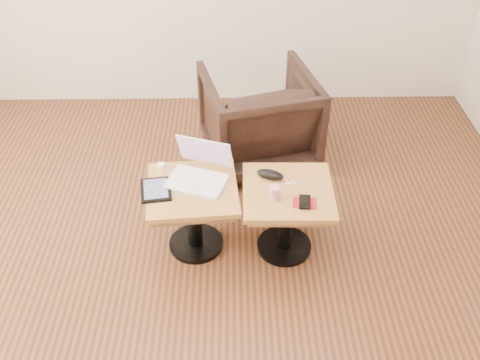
{
  "coord_description": "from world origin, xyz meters",
  "views": [
    {
      "loc": [
        0.24,
        -1.98,
        2.42
      ],
      "look_at": [
        0.28,
        0.4,
        0.52
      ],
      "focal_mm": 40.0,
      "sensor_mm": 36.0,
      "label": 1
    }
  ],
  "objects_px": {
    "laptop": "(199,172)",
    "striped_cup": "(274,193)",
    "armchair": "(259,118)",
    "side_table_left": "(193,203)",
    "side_table_right": "(287,205)"
  },
  "relations": [
    {
      "from": "side_table_left",
      "to": "laptop",
      "type": "relative_size",
      "value": 1.35
    },
    {
      "from": "laptop",
      "to": "side_table_left",
      "type": "bearing_deg",
      "value": -96.05
    },
    {
      "from": "side_table_right",
      "to": "armchair",
      "type": "bearing_deg",
      "value": 98.34
    },
    {
      "from": "side_table_left",
      "to": "side_table_right",
      "type": "xyz_separation_m",
      "value": [
        0.55,
        -0.03,
        0.0
      ]
    },
    {
      "from": "side_table_left",
      "to": "armchair",
      "type": "relative_size",
      "value": 0.72
    },
    {
      "from": "armchair",
      "to": "side_table_right",
      "type": "bearing_deg",
      "value": 83.67
    },
    {
      "from": "armchair",
      "to": "laptop",
      "type": "bearing_deg",
      "value": 51.69
    },
    {
      "from": "striped_cup",
      "to": "armchair",
      "type": "relative_size",
      "value": 0.1
    },
    {
      "from": "side_table_left",
      "to": "laptop",
      "type": "xyz_separation_m",
      "value": [
        0.04,
        0.09,
        0.16
      ]
    },
    {
      "from": "laptop",
      "to": "striped_cup",
      "type": "relative_size",
      "value": 5.21
    },
    {
      "from": "side_table_right",
      "to": "laptop",
      "type": "bearing_deg",
      "value": 168.18
    },
    {
      "from": "side_table_right",
      "to": "striped_cup",
      "type": "distance_m",
      "value": 0.19
    },
    {
      "from": "side_table_left",
      "to": "laptop",
      "type": "distance_m",
      "value": 0.19
    },
    {
      "from": "striped_cup",
      "to": "laptop",
      "type": "bearing_deg",
      "value": 156.16
    },
    {
      "from": "side_table_left",
      "to": "side_table_right",
      "type": "height_order",
      "value": "same"
    }
  ]
}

